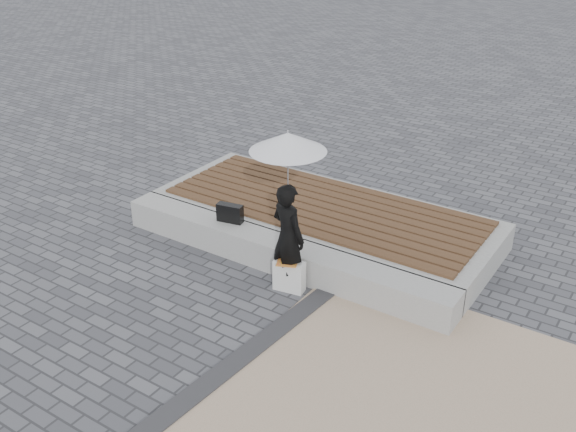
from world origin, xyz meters
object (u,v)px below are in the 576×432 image
at_px(parasol, 288,142).
at_px(woman, 288,237).
at_px(seating_ledge, 278,253).
at_px(handbag, 230,213).
at_px(canvas_tote, 289,276).

bearing_deg(parasol, woman, 75.96).
bearing_deg(seating_ledge, parasol, -40.91).
distance_m(woman, handbag, 1.32).
distance_m(parasol, canvas_tote, 1.75).
bearing_deg(parasol, canvas_tote, -47.05).
height_order(parasol, canvas_tote, parasol).
distance_m(handbag, canvas_tote, 1.43).
bearing_deg(handbag, parasol, -29.43).
relative_size(woman, handbag, 3.86).
height_order(seating_ledge, parasol, parasol).
relative_size(seating_ledge, handbag, 13.57).
height_order(woman, parasol, parasol).
height_order(woman, canvas_tote, woman).
relative_size(parasol, handbag, 3.17).
height_order(woman, handbag, woman).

